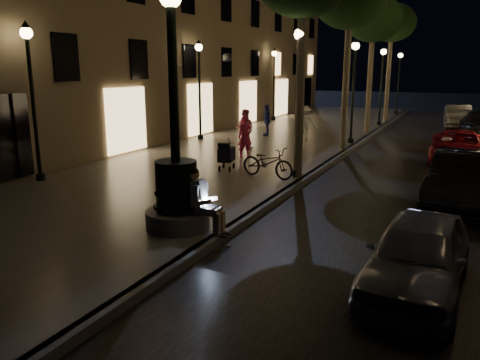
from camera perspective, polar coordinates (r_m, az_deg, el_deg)
The scene contains 28 objects.
ground at distance 22.02m, azimuth 13.47°, elevation 3.54°, with size 120.00×120.00×0.00m, color black.
cobble_lane at distance 21.61m, azimuth 21.27°, elevation 2.84°, with size 6.00×45.00×0.02m, color black.
promenade at distance 23.15m, azimuth 3.75°, elevation 4.59°, with size 8.00×45.00×0.20m, color #656159.
curb_strip at distance 22.00m, azimuth 13.49°, elevation 3.80°, with size 0.25×45.00×0.20m, color #59595B.
building_left at distance 29.57m, azimuth -9.20°, elevation 20.73°, with size 8.00×36.00×15.00m, color #7B6A4D.
fountain_lamppost at distance 10.18m, azimuth -7.76°, elevation -0.37°, with size 1.40×1.40×5.21m.
seated_man_laptop at distance 9.94m, azimuth -4.74°, elevation -2.30°, with size 1.03×0.35×1.40m.
tree_second at distance 20.97m, azimuth 13.27°, elevation 20.47°, with size 3.00×3.00×7.40m.
tree_third at distance 26.81m, azimuth 15.96°, elevation 18.26°, with size 3.00×3.00×7.20m.
tree_far at distance 32.72m, azimuth 18.04°, elevation 17.66°, with size 3.00×3.00×7.50m.
lamp_curb_a at distance 15.04m, azimuth 7.17°, elevation 11.83°, with size 0.36×0.36×4.81m.
lamp_curb_b at distance 22.77m, azimuth 13.72°, elevation 12.03°, with size 0.36×0.36×4.81m.
lamp_curb_c at distance 30.63m, azimuth 16.92°, elevation 12.08°, with size 0.36×0.36×4.81m.
lamp_curb_d at distance 38.56m, azimuth 18.82°, elevation 12.09°, with size 0.36×0.36×4.81m.
lamp_left_a at distance 15.68m, azimuth -24.11°, elevation 10.85°, with size 0.36×0.36×4.81m.
lamp_left_b at distance 23.48m, azimuth -4.98°, elevation 12.38°, with size 0.36×0.36×4.81m.
lamp_left_c at distance 32.50m, azimuth 4.18°, elevation 12.64°, with size 0.36×0.36×4.81m.
stroller at distance 16.10m, azimuth -1.66°, elevation 3.12°, with size 0.62×1.10×1.10m.
car_front at distance 8.32m, azimuth 20.81°, elevation -8.53°, with size 1.48×3.68×1.25m, color #94959B.
car_second at distance 13.98m, azimuth 25.50°, elevation 0.10°, with size 1.52×4.36×1.44m, color black.
car_third at distance 20.44m, azimuth 25.07°, elevation 3.68°, with size 2.06×4.48×1.24m, color maroon.
car_rear at distance 28.77m, azimuth 26.97°, elevation 6.02°, with size 1.86×4.57×1.33m, color #2B2B30.
car_fifth at distance 32.99m, azimuth 25.00°, elevation 7.04°, with size 1.47×4.23×1.39m, color gray.
pedestrian_red at distance 18.40m, azimuth 0.62°, elevation 5.24°, with size 0.59×0.39×1.63m, color #CE2956.
pedestrian_pink at distance 20.59m, azimuth 0.58°, elevation 6.24°, with size 0.84×0.65×1.73m, color pink.
pedestrian_white at distance 23.19m, azimuth 7.90°, elevation 6.87°, with size 1.09×0.63×1.69m, color silver.
pedestrian_blue at distance 24.66m, azimuth 3.29°, elevation 7.28°, with size 0.96×0.40×1.63m, color navy.
bicycle at distance 15.03m, azimuth 3.39°, elevation 2.16°, with size 0.66×1.90×1.00m, color black.
Camera 1 is at (4.46, -6.26, 3.60)m, focal length 35.00 mm.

